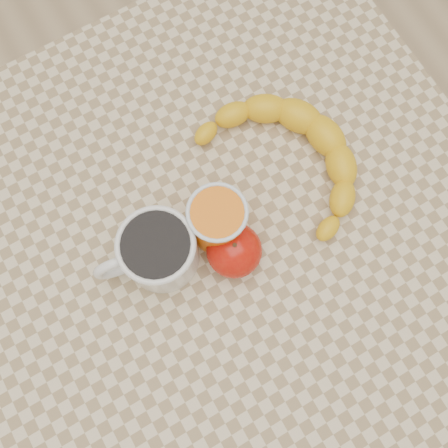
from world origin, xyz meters
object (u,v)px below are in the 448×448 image
table (224,241)px  coffee_mug (157,251)px  orange_juice_glass (218,221)px  banana (289,159)px  apple (234,250)px

table → coffee_mug: bearing=176.4°
orange_juice_glass → banana: (0.14, 0.03, -0.02)m
table → banana: 0.17m
banana → coffee_mug: bearing=177.5°
coffee_mug → banana: coffee_mug is taller
orange_juice_glass → table: bearing=-12.1°
table → orange_juice_glass: bearing=167.9°
orange_juice_glass → banana: orange_juice_glass is taller
coffee_mug → banana: bearing=7.4°
coffee_mug → apple: size_ratio=1.58×
table → coffee_mug: 0.17m
table → coffee_mug: coffee_mug is taller
table → banana: banana is taller
orange_juice_glass → apple: size_ratio=0.98×
orange_juice_glass → apple: (0.00, -0.04, -0.01)m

